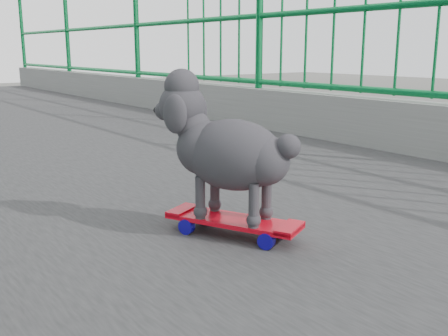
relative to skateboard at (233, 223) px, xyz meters
name	(u,v)px	position (x,y,z in m)	size (l,w,h in m)	color
skateboard	(233,223)	(0.00, 0.00, 0.00)	(0.31, 0.46, 0.06)	red
poodle	(226,148)	(-0.01, 0.03, 0.25)	(0.34, 0.48, 0.43)	#2B292E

